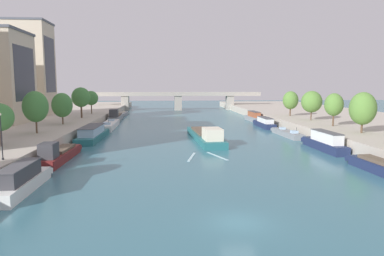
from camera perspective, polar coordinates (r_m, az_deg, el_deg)
ground_plane at (r=26.26m, az=7.64°, el=-15.07°), size 400.00×400.00×0.00m
quay_left at (r=86.03m, az=-27.31°, el=0.39°), size 36.00×170.00×2.19m
quay_right at (r=90.62m, az=24.57°, el=0.84°), size 36.00×170.00×2.19m
barge_midriver at (r=62.50m, az=2.22°, el=-1.22°), size 5.02×22.66×2.99m
wake_behind_barge at (r=48.58m, az=2.06°, el=-4.66°), size 5.59×6.06×0.03m
moored_boat_left_far at (r=36.28m, az=-26.00°, el=-7.64°), size 2.05×10.94×2.67m
moored_boat_left_downstream at (r=48.72m, az=-20.94°, el=-4.03°), size 2.60×13.10×3.01m
moored_boat_left_upstream at (r=65.90m, az=-15.92°, el=-0.91°), size 3.57×16.10×2.57m
moored_boat_left_lone at (r=83.35m, az=-13.31°, el=0.49°), size 3.19×16.81×2.35m
moored_boat_left_midway at (r=100.01m, az=-12.35°, el=1.80°), size 3.38×16.14×3.47m
moored_boat_left_second at (r=115.69m, az=-11.27°, el=2.26°), size 2.61×12.08×2.08m
moored_boat_right_second at (r=56.92m, az=20.86°, el=-2.17°), size 2.37×12.14×2.92m
moored_boat_right_upstream at (r=70.54m, az=15.24°, el=-0.81°), size 2.65×12.69×2.12m
moored_boat_right_near at (r=84.03m, az=11.75°, el=0.82°), size 2.36×12.54×2.36m
moored_boat_right_end at (r=97.17m, az=10.02°, el=1.78°), size 2.39×12.05×2.77m
tree_left_by_lamp at (r=49.62m, az=-28.92°, el=1.53°), size 3.37×3.37×5.42m
tree_left_end_of_row at (r=60.81m, az=-24.21°, el=3.20°), size 3.96×3.96×6.74m
tree_left_midway at (r=73.17m, az=-20.47°, el=3.52°), size 3.98×3.98×6.16m
tree_left_distant at (r=85.90m, az=-17.69°, el=4.80°), size 4.30×4.30×7.16m
tree_left_past_mid at (r=97.69m, az=-16.16°, el=4.72°), size 3.68×3.68×6.13m
tree_right_far at (r=62.17m, az=26.13°, el=2.87°), size 4.16×4.16×6.58m
tree_right_distant at (r=70.55m, az=22.18°, el=3.55°), size 3.44×3.44×6.17m
tree_right_midway at (r=80.75m, az=18.96°, el=4.08°), size 4.45×4.45×6.41m
tree_right_past_mid at (r=90.63m, az=15.81°, el=4.38°), size 3.81×3.81×6.17m
lamppost_left_bank at (r=40.67m, az=-28.72°, el=-0.92°), size 0.28×0.28×4.86m
building_left_far_end at (r=100.15m, az=-25.34°, el=8.78°), size 11.95×10.00×23.79m
bridge_far at (r=138.35m, az=-2.29°, el=4.83°), size 65.38×4.40×7.12m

